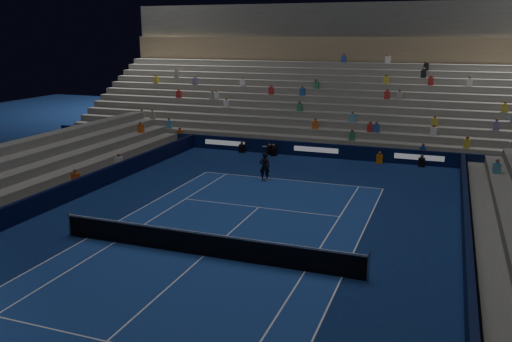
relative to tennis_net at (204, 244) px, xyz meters
name	(u,v)px	position (x,y,z in m)	size (l,w,h in m)	color
ground	(204,256)	(0.00, 0.00, -0.50)	(90.00, 90.00, 0.00)	#0D1F50
court_surface	(204,256)	(0.00, 0.00, -0.50)	(10.97, 23.77, 0.01)	navy
sponsor_barrier_far	(316,150)	(0.00, 18.50, 0.00)	(44.00, 0.25, 1.00)	black
sponsor_barrier_east	(469,283)	(9.70, 0.00, 0.00)	(0.25, 37.00, 1.00)	black
sponsor_barrier_west	(9,216)	(-9.70, 0.00, 0.00)	(0.25, 37.00, 1.00)	black
grandstand_main	(344,95)	(0.00, 27.90, 2.87)	(44.00, 15.20, 11.20)	slate
tennis_net	(204,244)	(0.00, 0.00, 0.00)	(12.90, 0.10, 1.10)	#B2B2B7
tennis_player	(265,167)	(-1.39, 11.29, 0.35)	(0.62, 0.41, 1.70)	black
broadcast_camera	(274,152)	(-2.96, 17.85, -0.22)	(0.48, 0.88, 0.54)	black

